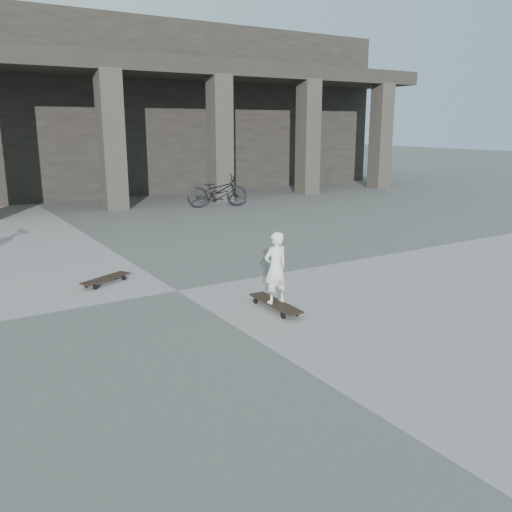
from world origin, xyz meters
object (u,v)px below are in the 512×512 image
skateboard_spare (105,279)px  bicycle (217,191)px  child (276,268)px  longboard (275,304)px

skateboard_spare → bicycle: bicycle is taller
skateboard_spare → child: child is taller
skateboard_spare → longboard: bearing=-82.8°
bicycle → longboard: bearing=170.6°
skateboard_spare → bicycle: size_ratio=0.47×
skateboard_spare → bicycle: (5.39, 6.35, 0.41)m
longboard → bicycle: size_ratio=0.55×
longboard → child: bearing=10.9°
bicycle → skateboard_spare: bearing=153.6°
longboard → bicycle: (3.80, 8.80, 0.41)m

